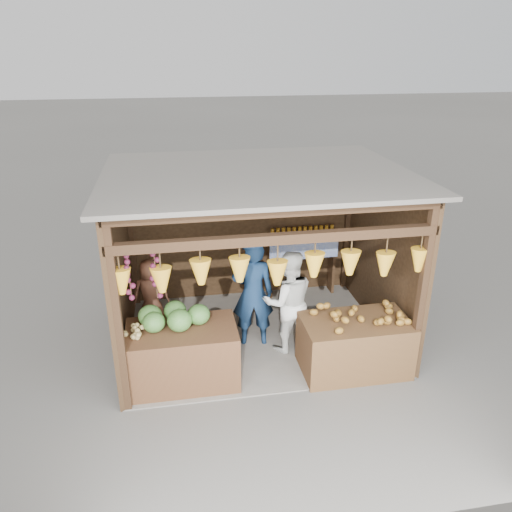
{
  "coord_description": "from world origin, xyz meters",
  "views": [
    {
      "loc": [
        -1.21,
        -6.77,
        4.3
      ],
      "look_at": [
        -0.04,
        -0.1,
        1.42
      ],
      "focal_mm": 35.0,
      "sensor_mm": 36.0,
      "label": 1
    }
  ],
  "objects_px": {
    "counter_left": "(183,355)",
    "man_standing": "(253,293)",
    "counter_right": "(354,345)",
    "woman_standing": "(288,302)",
    "vendor_seated": "(151,294)"
  },
  "relations": [
    {
      "from": "man_standing",
      "to": "vendor_seated",
      "type": "xyz_separation_m",
      "value": [
        -1.51,
        0.26,
        -0.01
      ]
    },
    {
      "from": "counter_left",
      "to": "man_standing",
      "type": "distance_m",
      "value": 1.42
    },
    {
      "from": "counter_right",
      "to": "woman_standing",
      "type": "relative_size",
      "value": 0.93
    },
    {
      "from": "counter_left",
      "to": "vendor_seated",
      "type": "bearing_deg",
      "value": 111.32
    },
    {
      "from": "man_standing",
      "to": "woman_standing",
      "type": "xyz_separation_m",
      "value": [
        0.49,
        -0.24,
        -0.06
      ]
    },
    {
      "from": "vendor_seated",
      "to": "man_standing",
      "type": "bearing_deg",
      "value": 167.33
    },
    {
      "from": "counter_left",
      "to": "vendor_seated",
      "type": "height_order",
      "value": "vendor_seated"
    },
    {
      "from": "counter_left",
      "to": "vendor_seated",
      "type": "relative_size",
      "value": 1.33
    },
    {
      "from": "counter_left",
      "to": "man_standing",
      "type": "relative_size",
      "value": 0.85
    },
    {
      "from": "counter_left",
      "to": "vendor_seated",
      "type": "xyz_separation_m",
      "value": [
        -0.41,
        1.05,
        0.44
      ]
    },
    {
      "from": "counter_right",
      "to": "man_standing",
      "type": "bearing_deg",
      "value": 144.66
    },
    {
      "from": "counter_right",
      "to": "woman_standing",
      "type": "distance_m",
      "value": 1.13
    },
    {
      "from": "counter_right",
      "to": "man_standing",
      "type": "distance_m",
      "value": 1.66
    },
    {
      "from": "counter_left",
      "to": "man_standing",
      "type": "bearing_deg",
      "value": 35.74
    },
    {
      "from": "counter_right",
      "to": "woman_standing",
      "type": "bearing_deg",
      "value": 139.9
    }
  ]
}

